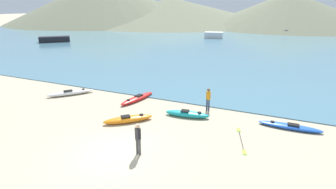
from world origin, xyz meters
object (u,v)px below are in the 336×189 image
object	(u,v)px
moored_boat_2	(55,39)
moored_boat_3	(290,32)
person_near_foreground	(138,137)
kayak_on_sand_3	(187,114)
kayak_on_sand_1	(71,93)
kayak_on_sand_2	(128,119)
person_near_waterline	(208,98)
loose_paddle	(241,140)
kayak_on_sand_0	(290,126)
kayak_on_sand_4	(137,98)
moored_boat_0	(214,35)

from	to	relation	value
moored_boat_2	moored_boat_3	distance (m)	52.49
person_near_foreground	moored_boat_2	bearing A→B (deg)	140.86
kayak_on_sand_3	moored_boat_3	size ratio (longest dim) A/B	0.48
moored_boat_2	kayak_on_sand_1	bearing A→B (deg)	-41.91
kayak_on_sand_2	moored_boat_3	distance (m)	59.30
kayak_on_sand_1	moored_boat_3	bearing A→B (deg)	74.85
kayak_on_sand_2	person_near_waterline	xyz separation A→B (m)	(3.80, 3.63, 0.69)
kayak_on_sand_3	moored_boat_2	world-z (taller)	moored_boat_2
loose_paddle	kayak_on_sand_1	bearing A→B (deg)	171.25
moored_boat_3	person_near_waterline	bearing A→B (deg)	-94.95
moored_boat_3	kayak_on_sand_1	bearing A→B (deg)	-105.15
kayak_on_sand_1	moored_boat_3	distance (m)	58.28
moored_boat_2	loose_paddle	distance (m)	44.90
kayak_on_sand_0	person_near_waterline	world-z (taller)	person_near_waterline
kayak_on_sand_1	moored_boat_2	distance (m)	33.17
kayak_on_sand_0	kayak_on_sand_2	size ratio (longest dim) A/B	1.27
kayak_on_sand_0	person_near_foreground	bearing A→B (deg)	-138.01
kayak_on_sand_2	moored_boat_3	world-z (taller)	moored_boat_3
kayak_on_sand_4	person_near_foreground	distance (m)	7.35
person_near_foreground	loose_paddle	size ratio (longest dim) A/B	0.57
person_near_foreground	moored_boat_3	size ratio (longest dim) A/B	0.27
person_near_waterline	loose_paddle	distance (m)	4.27
kayak_on_sand_0	kayak_on_sand_1	size ratio (longest dim) A/B	1.10
kayak_on_sand_1	loose_paddle	world-z (taller)	kayak_on_sand_1
moored_boat_3	loose_paddle	world-z (taller)	moored_boat_3
kayak_on_sand_0	kayak_on_sand_2	bearing A→B (deg)	-161.62
kayak_on_sand_1	person_near_waterline	xyz separation A→B (m)	(10.47, 1.20, 0.69)
kayak_on_sand_4	person_near_foreground	world-z (taller)	person_near_foreground
kayak_on_sand_1	moored_boat_2	world-z (taller)	moored_boat_2
kayak_on_sand_1	person_near_foreground	xyz separation A→B (m)	(9.02, -5.27, 0.71)
kayak_on_sand_4	person_near_waterline	world-z (taller)	person_near_waterline
person_near_foreground	moored_boat_2	size ratio (longest dim) A/B	0.30
kayak_on_sand_3	kayak_on_sand_1	bearing A→B (deg)	178.29
kayak_on_sand_3	kayak_on_sand_4	distance (m)	4.49
kayak_on_sand_3	person_near_waterline	distance (m)	1.86
moored_boat_3	person_near_foreground	bearing A→B (deg)	-95.77
moored_boat_0	kayak_on_sand_4	bearing A→B (deg)	-83.43
kayak_on_sand_0	moored_boat_0	size ratio (longest dim) A/B	0.84
person_near_waterline	kayak_on_sand_3	bearing A→B (deg)	-120.58
kayak_on_sand_3	moored_boat_0	distance (m)	41.40
person_near_waterline	moored_boat_2	distance (m)	40.93
person_near_foreground	person_near_waterline	bearing A→B (deg)	77.35
moored_boat_0	loose_paddle	bearing A→B (deg)	-73.67
kayak_on_sand_0	kayak_on_sand_1	distance (m)	15.39
kayak_on_sand_3	person_near_foreground	world-z (taller)	person_near_foreground
kayak_on_sand_3	moored_boat_3	bearing A→B (deg)	84.30
moored_boat_3	loose_paddle	distance (m)	58.31
kayak_on_sand_4	moored_boat_3	xyz separation A→B (m)	(9.94, 55.23, 0.42)
kayak_on_sand_1	loose_paddle	distance (m)	13.29
kayak_on_sand_1	moored_boat_3	size ratio (longest dim) A/B	0.52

